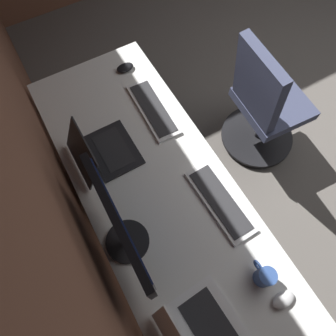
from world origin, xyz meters
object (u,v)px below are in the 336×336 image
Objects in this scene: mouse_spare at (283,300)px; coffee_mug at (265,276)px; drawer_pedestal at (137,180)px; office_chair at (264,108)px; laptop_leftmost at (101,151)px; keyboard_main at (220,201)px; monitor_primary at (121,229)px; keyboard_spare at (153,109)px; mouse_main at (125,68)px; laptop_left at (200,336)px.

mouse_spare is 0.88× the size of coffee_mug.
office_chair is (0.00, -0.97, 0.11)m from drawer_pedestal.
laptop_leftmost is 0.95m from coffee_mug.
mouse_spare reaches higher than keyboard_main.
monitor_primary is 0.74m from mouse_spare.
keyboard_spare is at bearing -0.49° from coffee_mug.
keyboard_main reaches higher than drawer_pedestal.
keyboard_spare is at bearing -71.09° from laptop_leftmost.
keyboard_spare is 1.13m from mouse_spare.
keyboard_spare is (0.63, 0.03, 0.00)m from keyboard_main.
keyboard_main is 0.97m from mouse_main.
monitor_primary is at bearing 154.63° from mouse_main.
laptop_left is 0.36m from coffee_mug.
laptop_leftmost is at bearing 87.83° from office_chair.
laptop_leftmost is at bearing 108.91° from keyboard_spare.
drawer_pedestal is at bearing -109.30° from laptop_leftmost.
laptop_left is 0.82× the size of keyboard_spare.
mouse_main is (1.40, -0.36, -0.04)m from laptop_left.
drawer_pedestal is 2.00× the size of laptop_left.
laptop_left is at bearing 137.87° from keyboard_main.
mouse_main is 0.11× the size of office_chair.
monitor_primary is 0.52m from laptop_left.
laptop_left is 0.82× the size of keyboard_main.
keyboard_main is 0.63m from keyboard_spare.
keyboard_main is (-0.05, -0.47, -0.23)m from monitor_primary.
drawer_pedestal is 6.68× the size of mouse_main.
keyboard_spare is (0.17, -0.23, 0.39)m from drawer_pedestal.
office_chair reaches higher than laptop_left.
mouse_main is at bearing 55.61° from office_chair.
monitor_primary is 4.67× the size of coffee_mug.
coffee_mug is at bearing 11.31° from mouse_spare.
laptop_left is 3.34× the size of mouse_main.
monitor_primary is at bearing 169.94° from laptop_leftmost.
keyboard_spare is at bearing 0.74° from mouse_spare.
coffee_mug reaches higher than mouse_main.
laptop_leftmost reaches higher than drawer_pedestal.
laptop_leftmost is 1.07m from mouse_spare.
keyboard_main is 1.00× the size of keyboard_spare.
keyboard_main is (0.43, -0.39, -0.04)m from laptop_left.
office_chair is (0.90, -1.10, -0.33)m from laptop_left.
keyboard_main is 0.49m from mouse_spare.
monitor_primary is at bearing 40.23° from mouse_spare.
drawer_pedestal is 1.26× the size of monitor_primary.
drawer_pedestal is 0.97m from coffee_mug.
laptop_left reaches higher than mouse_main.
mouse_spare is at bearing -159.37° from laptop_leftmost.
monitor_primary reaches higher than laptop_leftmost.
office_chair is (-0.17, -0.74, -0.28)m from keyboard_spare.
office_chair is at bearing -41.35° from coffee_mug.
monitor_primary reaches higher than drawer_pedestal.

